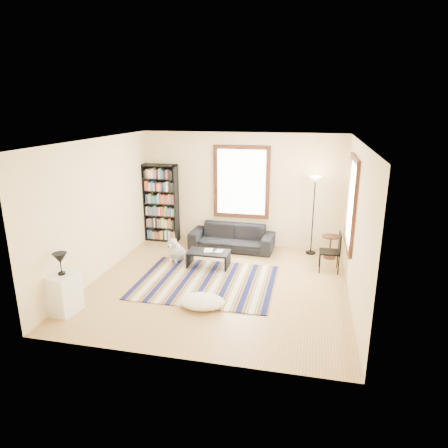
% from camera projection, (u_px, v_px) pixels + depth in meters
% --- Properties ---
extents(floor, '(5.00, 5.00, 0.10)m').
position_uv_depth(floor, '(219.00, 286.00, 7.96)').
color(floor, tan).
rests_on(floor, ground).
extents(ceiling, '(5.00, 5.00, 0.10)m').
position_uv_depth(ceiling, '(218.00, 138.00, 7.13)').
color(ceiling, white).
rests_on(ceiling, floor).
extents(wall_back, '(5.00, 0.10, 2.80)m').
position_uv_depth(wall_back, '(242.00, 190.00, 9.93)').
color(wall_back, '#F9E2A7').
rests_on(wall_back, floor).
extents(wall_front, '(5.00, 0.10, 2.80)m').
position_uv_depth(wall_front, '(173.00, 268.00, 5.16)').
color(wall_front, '#F9E2A7').
rests_on(wall_front, floor).
extents(wall_left, '(0.10, 5.00, 2.80)m').
position_uv_depth(wall_left, '(96.00, 209.00, 8.07)').
color(wall_left, '#F9E2A7').
rests_on(wall_left, floor).
extents(wall_right, '(0.10, 5.00, 2.80)m').
position_uv_depth(wall_right, '(359.00, 225.00, 7.02)').
color(wall_right, '#F9E2A7').
rests_on(wall_right, floor).
extents(window_back, '(1.20, 0.06, 1.60)m').
position_uv_depth(window_back, '(241.00, 182.00, 9.80)').
color(window_back, white).
rests_on(window_back, wall_back).
extents(window_right, '(0.06, 1.20, 1.60)m').
position_uv_depth(window_right, '(352.00, 203.00, 7.72)').
color(window_right, white).
rests_on(window_right, wall_right).
extents(rug, '(2.73, 2.19, 0.02)m').
position_uv_depth(rug, '(206.00, 282.00, 8.02)').
color(rug, '#0C133E').
rests_on(rug, floor).
extents(sofa, '(2.08, 0.89, 0.60)m').
position_uv_depth(sofa, '(232.00, 237.00, 9.81)').
color(sofa, black).
rests_on(sofa, floor).
extents(bookshelf, '(0.90, 0.30, 2.00)m').
position_uv_depth(bookshelf, '(161.00, 203.00, 10.26)').
color(bookshelf, black).
rests_on(bookshelf, floor).
extents(coffee_table, '(1.00, 0.73, 0.36)m').
position_uv_depth(coffee_table, '(209.00, 259.00, 8.73)').
color(coffee_table, black).
rests_on(coffee_table, floor).
extents(book_a, '(0.29, 0.23, 0.02)m').
position_uv_depth(book_a, '(204.00, 251.00, 8.69)').
color(book_a, beige).
rests_on(book_a, coffee_table).
extents(book_b, '(0.19, 0.24, 0.02)m').
position_uv_depth(book_b, '(216.00, 251.00, 8.69)').
color(book_b, beige).
rests_on(book_b, coffee_table).
extents(floor_cushion, '(0.91, 0.75, 0.20)m').
position_uv_depth(floor_cushion, '(202.00, 301.00, 7.02)').
color(floor_cushion, white).
rests_on(floor_cushion, floor).
extents(floor_lamp, '(0.39, 0.39, 1.86)m').
position_uv_depth(floor_lamp, '(313.00, 216.00, 9.32)').
color(floor_lamp, black).
rests_on(floor_lamp, floor).
extents(side_table, '(0.41, 0.41, 0.54)m').
position_uv_depth(side_table, '(330.00, 247.00, 9.22)').
color(side_table, '#461D11').
rests_on(side_table, floor).
extents(folding_chair, '(0.42, 0.41, 0.86)m').
position_uv_depth(folding_chair, '(330.00, 252.00, 8.45)').
color(folding_chair, black).
rests_on(folding_chair, floor).
extents(white_cabinet, '(0.44, 0.54, 0.70)m').
position_uv_depth(white_cabinet, '(64.00, 293.00, 6.77)').
color(white_cabinet, white).
rests_on(white_cabinet, floor).
extents(table_lamp, '(0.31, 0.31, 0.38)m').
position_uv_depth(table_lamp, '(61.00, 264.00, 6.61)').
color(table_lamp, black).
rests_on(table_lamp, white_cabinet).
extents(dog, '(0.51, 0.65, 0.59)m').
position_uv_depth(dog, '(177.00, 249.00, 9.05)').
color(dog, '#B3B3B3').
rests_on(dog, floor).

